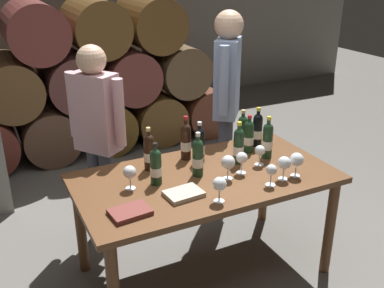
% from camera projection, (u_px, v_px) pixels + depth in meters
% --- Properties ---
extents(ground_plane, '(14.00, 14.00, 0.00)m').
position_uv_depth(ground_plane, '(204.00, 269.00, 3.24)').
color(ground_plane, '#66635E').
extents(cellar_back_wall, '(10.00, 0.24, 2.80)m').
position_uv_depth(cellar_back_wall, '(63.00, 11.00, 6.17)').
color(cellar_back_wall, gray).
rests_on(cellar_back_wall, ground_plane).
extents(barrel_stack, '(3.12, 0.90, 1.69)m').
position_uv_depth(barrel_stack, '(99.00, 83.00, 5.09)').
color(barrel_stack, maroon).
rests_on(barrel_stack, ground_plane).
extents(dining_table, '(1.70, 0.90, 0.76)m').
position_uv_depth(dining_table, '(205.00, 188.00, 2.98)').
color(dining_table, brown).
rests_on(dining_table, ground_plane).
extents(wine_bottle_0, '(0.07, 0.07, 0.30)m').
position_uv_depth(wine_bottle_0, '(198.00, 157.00, 2.90)').
color(wine_bottle_0, '#19381E').
rests_on(wine_bottle_0, dining_table).
extents(wine_bottle_1, '(0.07, 0.07, 0.28)m').
position_uv_depth(wine_bottle_1, '(156.00, 166.00, 2.79)').
color(wine_bottle_1, '#19381E').
rests_on(wine_bottle_1, dining_table).
extents(wine_bottle_2, '(0.07, 0.07, 0.29)m').
position_uv_depth(wine_bottle_2, '(243.00, 131.00, 3.34)').
color(wine_bottle_2, '#19381E').
rests_on(wine_bottle_2, dining_table).
extents(wine_bottle_3, '(0.07, 0.07, 0.31)m').
position_uv_depth(wine_bottle_3, '(257.00, 130.00, 3.36)').
color(wine_bottle_3, black).
rests_on(wine_bottle_3, dining_table).
extents(wine_bottle_4, '(0.07, 0.07, 0.30)m').
position_uv_depth(wine_bottle_4, '(239.00, 145.00, 3.08)').
color(wine_bottle_4, '#19381E').
rests_on(wine_bottle_4, dining_table).
extents(wine_bottle_5, '(0.07, 0.07, 0.30)m').
position_uv_depth(wine_bottle_5, '(199.00, 145.00, 3.09)').
color(wine_bottle_5, black).
rests_on(wine_bottle_5, dining_table).
extents(wine_bottle_6, '(0.07, 0.07, 0.32)m').
position_uv_depth(wine_bottle_6, '(186.00, 141.00, 3.14)').
color(wine_bottle_6, black).
rests_on(wine_bottle_6, dining_table).
extents(wine_bottle_7, '(0.07, 0.07, 0.28)m').
position_uv_depth(wine_bottle_7, '(249.00, 136.00, 3.26)').
color(wine_bottle_7, '#19381E').
rests_on(wine_bottle_7, dining_table).
extents(wine_bottle_8, '(0.07, 0.07, 0.30)m').
position_uv_depth(wine_bottle_8, '(149.00, 152.00, 2.98)').
color(wine_bottle_8, black).
rests_on(wine_bottle_8, dining_table).
extents(wine_bottle_9, '(0.07, 0.07, 0.31)m').
position_uv_depth(wine_bottle_9, '(268.00, 140.00, 3.16)').
color(wine_bottle_9, '#19381E').
rests_on(wine_bottle_9, dining_table).
extents(wine_glass_0, '(0.07, 0.07, 0.15)m').
position_uv_depth(wine_glass_0, '(260.00, 151.00, 3.05)').
color(wine_glass_0, white).
rests_on(wine_glass_0, dining_table).
extents(wine_glass_1, '(0.08, 0.08, 0.15)m').
position_uv_depth(wine_glass_1, '(242.00, 159.00, 2.94)').
color(wine_glass_1, white).
rests_on(wine_glass_1, dining_table).
extents(wine_glass_2, '(0.09, 0.09, 0.16)m').
position_uv_depth(wine_glass_2, '(228.00, 163.00, 2.86)').
color(wine_glass_2, white).
rests_on(wine_glass_2, dining_table).
extents(wine_glass_3, '(0.09, 0.09, 0.16)m').
position_uv_depth(wine_glass_3, '(297.00, 160.00, 2.89)').
color(wine_glass_3, white).
rests_on(wine_glass_3, dining_table).
extents(wine_glass_4, '(0.09, 0.09, 0.16)m').
position_uv_depth(wine_glass_4, '(284.00, 163.00, 2.85)').
color(wine_glass_4, white).
rests_on(wine_glass_4, dining_table).
extents(wine_glass_5, '(0.07, 0.07, 0.14)m').
position_uv_depth(wine_glass_5, '(271.00, 171.00, 2.78)').
color(wine_glass_5, white).
rests_on(wine_glass_5, dining_table).
extents(wine_glass_6, '(0.08, 0.08, 0.16)m').
position_uv_depth(wine_glass_6, '(130.00, 173.00, 2.74)').
color(wine_glass_6, white).
rests_on(wine_glass_6, dining_table).
extents(wine_glass_7, '(0.08, 0.08, 0.16)m').
position_uv_depth(wine_glass_7, '(220.00, 185.00, 2.59)').
color(wine_glass_7, white).
rests_on(wine_glass_7, dining_table).
extents(tasting_notebook, '(0.24, 0.18, 0.03)m').
position_uv_depth(tasting_notebook, '(130.00, 212.00, 2.50)').
color(tasting_notebook, brown).
rests_on(tasting_notebook, dining_table).
extents(leather_ledger, '(0.23, 0.18, 0.03)m').
position_uv_depth(leather_ledger, '(184.00, 194.00, 2.69)').
color(leather_ledger, '#B2A893').
rests_on(leather_ledger, dining_table).
extents(sommelier_presenting, '(0.34, 0.41, 1.72)m').
position_uv_depth(sommelier_presenting, '(227.00, 94.00, 3.70)').
color(sommelier_presenting, '#383842').
rests_on(sommelier_presenting, ground_plane).
extents(taster_seated_left, '(0.33, 0.42, 1.54)m').
position_uv_depth(taster_seated_left, '(97.00, 130.00, 3.27)').
color(taster_seated_left, '#383842').
rests_on(taster_seated_left, ground_plane).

